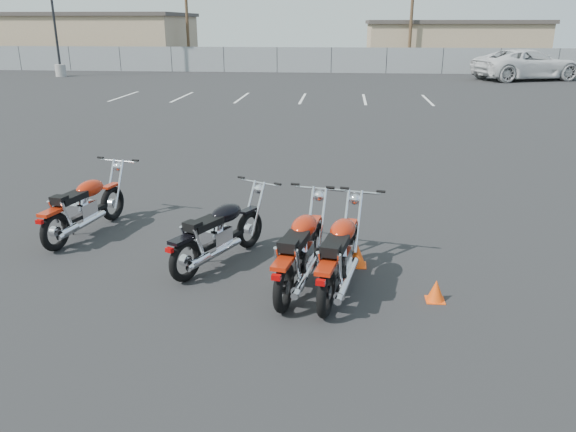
# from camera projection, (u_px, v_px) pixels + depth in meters

# --- Properties ---
(ground) EXTENTS (120.00, 120.00, 0.00)m
(ground) POSITION_uv_depth(u_px,v_px,m) (271.00, 269.00, 8.43)
(ground) COLOR black
(ground) RESTS_ON ground
(motorcycle_front_red) EXTENTS (0.98, 2.28, 1.12)m
(motorcycle_front_red) POSITION_uv_depth(u_px,v_px,m) (85.00, 206.00, 9.66)
(motorcycle_front_red) COLOR black
(motorcycle_front_red) RESTS_ON ground
(motorcycle_second_black) EXTENTS (1.42, 2.14, 1.09)m
(motorcycle_second_black) POSITION_uv_depth(u_px,v_px,m) (219.00, 233.00, 8.49)
(motorcycle_second_black) COLOR black
(motorcycle_second_black) RESTS_ON ground
(motorcycle_third_red) EXTENTS (0.95, 2.35, 1.16)m
(motorcycle_third_red) POSITION_uv_depth(u_px,v_px,m) (301.00, 250.00, 7.77)
(motorcycle_third_red) COLOR black
(motorcycle_third_red) RESTS_ON ground
(motorcycle_rear_red) EXTENTS (0.95, 2.34, 1.15)m
(motorcycle_rear_red) POSITION_uv_depth(u_px,v_px,m) (340.00, 254.00, 7.64)
(motorcycle_rear_red) COLOR black
(motorcycle_rear_red) RESTS_ON ground
(training_cone_near) EXTENTS (0.28, 0.28, 0.34)m
(training_cone_near) POSITION_uv_depth(u_px,v_px,m) (357.00, 255.00, 8.52)
(training_cone_near) COLOR #FF4E0D
(training_cone_near) RESTS_ON ground
(training_cone_far) EXTENTS (0.25, 0.25, 0.30)m
(training_cone_far) POSITION_uv_depth(u_px,v_px,m) (436.00, 290.00, 7.44)
(training_cone_far) COLOR #FF4E0D
(training_cone_far) RESTS_ON ground
(light_pole_west) EXTENTS (0.80, 0.70, 10.51)m
(light_pole_west) POSITION_uv_depth(u_px,v_px,m) (56.00, 34.00, 37.60)
(light_pole_west) COLOR #999590
(light_pole_west) RESTS_ON ground
(chainlink_fence) EXTENTS (80.06, 0.06, 1.80)m
(chainlink_fence) POSITION_uv_depth(u_px,v_px,m) (331.00, 60.00, 41.05)
(chainlink_fence) COLOR slate
(chainlink_fence) RESTS_ON ground
(tan_building_west) EXTENTS (18.40, 10.40, 4.30)m
(tan_building_west) POSITION_uv_depth(u_px,v_px,m) (83.00, 39.00, 49.26)
(tan_building_west) COLOR tan
(tan_building_west) RESTS_ON ground
(tan_building_east) EXTENTS (14.40, 9.40, 3.70)m
(tan_building_east) POSITION_uv_depth(u_px,v_px,m) (450.00, 43.00, 48.28)
(tan_building_east) COLOR tan
(tan_building_east) RESTS_ON ground
(utility_pole_b) EXTENTS (1.80, 0.24, 9.00)m
(utility_pole_b) POSITION_uv_depth(u_px,v_px,m) (186.00, 7.00, 45.63)
(utility_pole_b) COLOR #43301F
(utility_pole_b) RESTS_ON ground
(utility_pole_c) EXTENTS (1.80, 0.24, 9.00)m
(utility_pole_c) POSITION_uv_depth(u_px,v_px,m) (412.00, 6.00, 43.02)
(utility_pole_c) COLOR #43301F
(utility_pole_c) RESTS_ON ground
(parking_line_stripes) EXTENTS (15.12, 4.00, 0.01)m
(parking_line_stripes) POSITION_uv_depth(u_px,v_px,m) (272.00, 98.00, 27.47)
(parking_line_stripes) COLOR silver
(parking_line_stripes) RESTS_ON ground
(white_van) EXTENTS (5.66, 8.56, 3.02)m
(white_van) POSITION_uv_depth(u_px,v_px,m) (529.00, 56.00, 35.71)
(white_van) COLOR silver
(white_van) RESTS_ON ground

